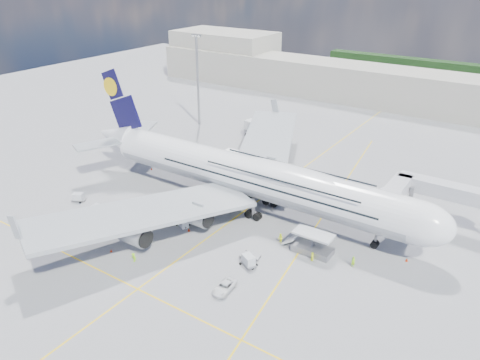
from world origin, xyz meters
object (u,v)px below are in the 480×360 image
Objects in this scene: dolly_row_b at (191,214)px; cone_wing_right_inner at (189,230)px; crew_tug at (134,257)px; cone_wing_right_outer at (111,251)px; crew_nose at (353,262)px; crew_loader at (280,239)px; cone_wing_left_inner at (237,160)px; catering_truck_inner at (237,162)px; baggage_tug at (182,222)px; dolly_row_c at (115,228)px; light_mast at (198,79)px; jet_bridge at (428,194)px; crew_wing at (165,200)px; dolly_back at (78,197)px; cargo_loader at (312,245)px; cone_wing_left_outer at (253,152)px; airliner at (251,176)px; cone_nose at (407,260)px; crew_van at (312,256)px; dolly_row_a at (98,209)px; dolly_nose_far at (248,260)px; cone_tail at (151,169)px; service_van at (224,287)px; catering_truck_outer at (257,131)px.

dolly_row_b is 4.34m from cone_wing_right_inner.
cone_wing_right_outer is (-5.16, -0.11, -0.58)m from crew_tug.
cone_wing_right_outer is (-34.63, -18.32, -0.69)m from crew_nose.
crew_loader is 36.89m from cone_wing_left_inner.
catering_truck_inner is at bearing 92.14° from cone_wing_right_outer.
cone_wing_left_inner is (-8.92, 30.55, -0.49)m from baggage_tug.
baggage_tug is at bearing 37.96° from dolly_row_c.
crew_tug is (34.56, -60.38, -12.40)m from light_mast.
crew_wing is at bearing -157.38° from jet_bridge.
dolly_back is 2.03× the size of crew_wing.
cargo_loader reaches higher than cone_wing_left_outer.
cone_wing_left_inner is (0.06, 38.37, -0.11)m from dolly_row_c.
airliner is 34.84m from dolly_back.
crew_nose is 46.62m from cone_wing_left_inner.
cone_wing_left_inner is (-31.98, 25.17, -1.00)m from cargo_loader.
cone_nose is (36.88, 11.49, -0.46)m from baggage_tug.
crew_van is (17.73, -9.24, -6.10)m from airliner.
cone_wing_left_inner is (-44.96, 7.13, -6.60)m from jet_bridge.
crew_tug is 2.74× the size of cone_wing_left_outer.
dolly_nose_far reaches higher than dolly_row_a.
cone_tail is (-39.74, 10.45, -0.66)m from crew_loader.
cone_wing_right_inner is (-20.94, -6.21, -0.97)m from cargo_loader.
crew_van reaches higher than service_van.
cone_tail is at bearing -172.04° from jet_bridge.
service_van reaches higher than cone_nose.
cone_tail is at bearing -131.07° from cone_wing_left_inner.
dolly_back is at bearing -155.13° from jet_bridge.
catering_truck_outer is 16.84m from cone_wing_left_inner.
jet_bridge is 46.96m from cone_wing_left_outer.
cone_wing_right_inner is (1.31, 12.07, -0.52)m from crew_tug.
catering_truck_inner is 41.73m from crew_nose.
jet_bridge is 12.24× the size of crew_van.
catering_truck_outer reaches higher than dolly_row_b.
cone_wing_left_outer is (-25.41, 47.75, -0.34)m from service_van.
baggage_tug is (0.23, -2.73, -0.42)m from dolly_row_b.
crew_loader is 3.24× the size of cone_nose.
dolly_row_b is at bearing -173.11° from dolly_nose_far.
crew_van is at bearing -45.96° from cone_wing_left_outer.
catering_truck_inner is at bearing 165.70° from crew_loader.
jet_bridge is 31.79× the size of cone_wing_left_outer.
catering_truck_inner is at bearing 18.22° from crew_wing.
dolly_row_a is 41.45m from crew_van.
jet_bridge is at bearing -17.00° from cone_wing_left_outer.
dolly_nose_far is at bearing -25.92° from cone_tail.
dolly_back is 6.32× the size of cone_wing_right_outer.
crew_loader is (17.74, 2.10, -0.24)m from dolly_row_b.
airliner is at bearing -46.89° from catering_truck_outer.
dolly_row_b is 6.38× the size of cone_wing_right_inner.
cone_nose is 59.23m from cone_tail.
baggage_tug is at bearing 135.32° from crew_nose.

